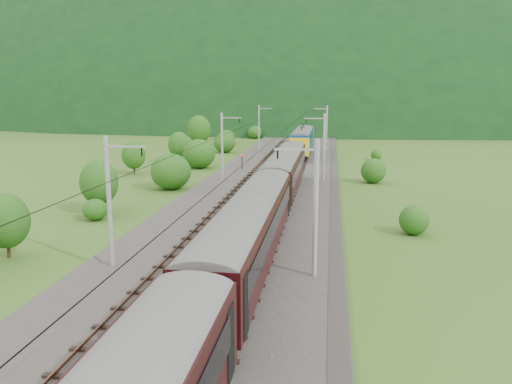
# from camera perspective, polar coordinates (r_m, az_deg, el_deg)

# --- Properties ---
(ground) EXTENTS (600.00, 600.00, 0.00)m
(ground) POSITION_cam_1_polar(r_m,az_deg,el_deg) (30.59, -5.21, -9.45)
(ground) COLOR #32551A
(ground) RESTS_ON ground
(railbed) EXTENTS (14.00, 220.00, 0.30)m
(railbed) POSITION_cam_1_polar(r_m,az_deg,el_deg) (39.84, -1.83, -4.18)
(railbed) COLOR #38332D
(railbed) RESTS_ON ground
(track_left) EXTENTS (2.40, 220.00, 0.27)m
(track_left) POSITION_cam_1_polar(r_m,az_deg,el_deg) (40.27, -5.20, -3.73)
(track_left) COLOR brown
(track_left) RESTS_ON railbed
(track_right) EXTENTS (2.40, 220.00, 0.27)m
(track_right) POSITION_cam_1_polar(r_m,az_deg,el_deg) (39.44, 1.61, -4.01)
(track_right) COLOR brown
(track_right) RESTS_ON railbed
(catenary_left) EXTENTS (2.54, 192.28, 8.00)m
(catenary_left) POSITION_cam_1_polar(r_m,az_deg,el_deg) (61.47, -3.83, 5.49)
(catenary_left) COLOR gray
(catenary_left) RESTS_ON railbed
(catenary_right) EXTENTS (2.54, 192.28, 8.00)m
(catenary_right) POSITION_cam_1_polar(r_m,az_deg,el_deg) (60.08, 7.71, 5.27)
(catenary_right) COLOR gray
(catenary_right) RESTS_ON railbed
(overhead_wires) EXTENTS (4.83, 198.00, 0.03)m
(overhead_wires) POSITION_cam_1_polar(r_m,az_deg,el_deg) (38.55, -1.90, 5.82)
(overhead_wires) COLOR black
(overhead_wires) RESTS_ON ground
(mountain_main) EXTENTS (504.00, 360.00, 244.00)m
(mountain_main) POSITION_cam_1_polar(r_m,az_deg,el_deg) (288.02, 7.18, 9.25)
(mountain_main) COLOR black
(mountain_main) RESTS_ON ground
(mountain_ridge) EXTENTS (336.00, 280.00, 132.00)m
(mountain_ridge) POSITION_cam_1_polar(r_m,az_deg,el_deg) (351.61, -12.88, 9.45)
(mountain_ridge) COLOR black
(mountain_ridge) RESTS_ON ground
(train) EXTENTS (3.00, 143.36, 5.21)m
(train) POSITION_cam_1_polar(r_m,az_deg,el_deg) (18.22, -6.73, -12.44)
(train) COLOR black
(train) RESTS_ON ground
(hazard_post_near) EXTENTS (0.16, 0.16, 1.52)m
(hazard_post_near) POSITION_cam_1_polar(r_m,az_deg,el_deg) (84.36, 3.37, 4.78)
(hazard_post_near) COLOR red
(hazard_post_near) RESTS_ON railbed
(hazard_post_far) EXTENTS (0.18, 0.18, 1.72)m
(hazard_post_far) POSITION_cam_1_polar(r_m,az_deg,el_deg) (57.05, 1.36, 1.66)
(hazard_post_far) COLOR red
(hazard_post_far) RESTS_ON railbed
(signal) EXTENTS (0.23, 0.23, 2.07)m
(signal) POSITION_cam_1_polar(r_m,az_deg,el_deg) (68.22, -1.60, 3.58)
(signal) COLOR black
(signal) RESTS_ON railbed
(vegetation_left) EXTENTS (11.87, 139.84, 6.36)m
(vegetation_left) POSITION_cam_1_polar(r_m,az_deg,el_deg) (57.89, -12.99, 2.82)
(vegetation_left) COLOR #1C4F15
(vegetation_left) RESTS_ON ground
(vegetation_right) EXTENTS (6.03, 97.99, 2.69)m
(vegetation_right) POSITION_cam_1_polar(r_m,az_deg,el_deg) (33.78, 16.54, -5.77)
(vegetation_right) COLOR #1C4F15
(vegetation_right) RESTS_ON ground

